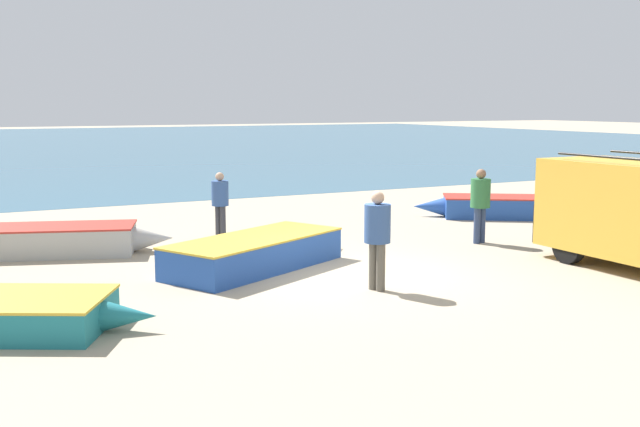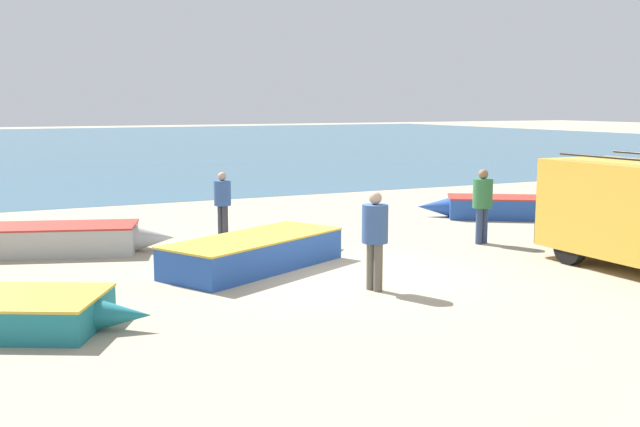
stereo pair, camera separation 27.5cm
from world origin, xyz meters
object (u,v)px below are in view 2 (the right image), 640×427
object	(u,v)px
fisherman_2	(222,198)
fisherman_1	(483,199)
fishing_rowboat_1	(516,207)
fisherman_0	(375,231)
fishing_rowboat_0	(52,239)
fishing_rowboat_2	(260,251)

from	to	relation	value
fisherman_2	fisherman_1	bearing A→B (deg)	-60.90
fishing_rowboat_1	fisherman_0	xyz separation A→B (m)	(-7.84, -5.50, 0.74)
fishing_rowboat_1	fisherman_1	size ratio (longest dim) A/B	2.74
fishing_rowboat_0	fisherman_2	world-z (taller)	fisherman_2
fishing_rowboat_1	fishing_rowboat_2	xyz separation A→B (m)	(-8.97, -2.87, 0.02)
fishing_rowboat_1	fisherman_0	bearing A→B (deg)	67.77
fishing_rowboat_2	fisherman_0	distance (m)	2.95
fishing_rowboat_2	fisherman_0	world-z (taller)	fisherman_0
fishing_rowboat_2	fishing_rowboat_1	bearing A→B (deg)	-9.24
fishing_rowboat_0	fishing_rowboat_2	size ratio (longest dim) A/B	1.04
fishing_rowboat_2	fisherman_1	world-z (taller)	fisherman_1
fishing_rowboat_1	fisherman_1	distance (m)	4.43
fishing_rowboat_0	fisherman_0	distance (m)	7.59
fishing_rowboat_2	fisherman_1	distance (m)	5.64
fisherman_0	fisherman_2	distance (m)	6.35
fishing_rowboat_0	fisherman_0	size ratio (longest dim) A/B	2.77
fishing_rowboat_2	fisherman_2	bearing A→B (deg)	55.75
fishing_rowboat_2	fisherman_1	xyz separation A→B (m)	(5.59, 0.11, 0.72)
fishing_rowboat_1	fisherman_1	world-z (taller)	fisherman_1
fisherman_1	fishing_rowboat_2	bearing A→B (deg)	79.99
fishing_rowboat_1	fisherman_2	size ratio (longest dim) A/B	3.01
fishing_rowboat_1	fishing_rowboat_2	world-z (taller)	fishing_rowboat_2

